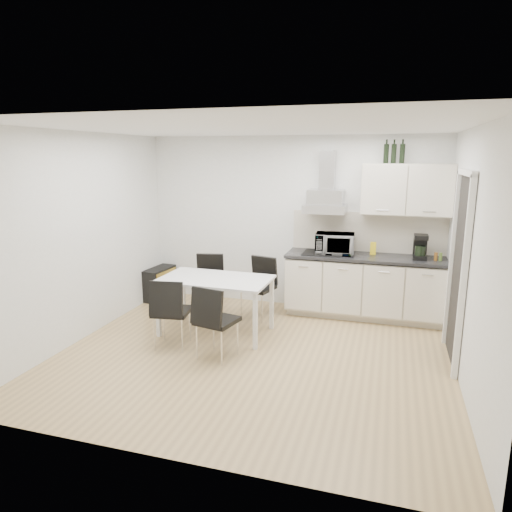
{
  "coord_description": "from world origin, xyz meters",
  "views": [
    {
      "loc": [
        1.46,
        -4.79,
        2.31
      ],
      "look_at": [
        -0.09,
        0.45,
        1.1
      ],
      "focal_mm": 32.0,
      "sensor_mm": 36.0,
      "label": 1
    }
  ],
  "objects_px": {
    "kitchenette": "(368,261)",
    "chair_near_left": "(172,312)",
    "chair_far_left": "(208,285)",
    "dining_table": "(216,284)",
    "chair_near_right": "(217,321)",
    "guitar_amp": "(160,283)",
    "floor_speaker": "(208,290)",
    "chair_far_right": "(258,289)"
  },
  "relations": [
    {
      "from": "chair_near_left",
      "to": "floor_speaker",
      "type": "relative_size",
      "value": 3.09
    },
    {
      "from": "dining_table",
      "to": "chair_far_left",
      "type": "bearing_deg",
      "value": 121.47
    },
    {
      "from": "kitchenette",
      "to": "chair_far_left",
      "type": "bearing_deg",
      "value": -166.11
    },
    {
      "from": "chair_far_right",
      "to": "chair_near_right",
      "type": "xyz_separation_m",
      "value": [
        -0.07,
        -1.4,
        0.0
      ]
    },
    {
      "from": "kitchenette",
      "to": "chair_near_left",
      "type": "height_order",
      "value": "kitchenette"
    },
    {
      "from": "chair_far_right",
      "to": "floor_speaker",
      "type": "relative_size",
      "value": 3.09
    },
    {
      "from": "chair_far_right",
      "to": "floor_speaker",
      "type": "bearing_deg",
      "value": -18.79
    },
    {
      "from": "dining_table",
      "to": "guitar_amp",
      "type": "height_order",
      "value": "dining_table"
    },
    {
      "from": "dining_table",
      "to": "floor_speaker",
      "type": "xyz_separation_m",
      "value": [
        -0.68,
        1.36,
        -0.53
      ]
    },
    {
      "from": "chair_near_left",
      "to": "chair_far_right",
      "type": "bearing_deg",
      "value": 51.9
    },
    {
      "from": "dining_table",
      "to": "chair_near_right",
      "type": "relative_size",
      "value": 1.64
    },
    {
      "from": "chair_near_left",
      "to": "floor_speaker",
      "type": "distance_m",
      "value": 1.98
    },
    {
      "from": "chair_far_right",
      "to": "chair_near_right",
      "type": "height_order",
      "value": "same"
    },
    {
      "from": "guitar_amp",
      "to": "floor_speaker",
      "type": "distance_m",
      "value": 0.8
    },
    {
      "from": "kitchenette",
      "to": "guitar_amp",
      "type": "relative_size",
      "value": 3.92
    },
    {
      "from": "dining_table",
      "to": "chair_far_right",
      "type": "relative_size",
      "value": 1.64
    },
    {
      "from": "dining_table",
      "to": "chair_near_right",
      "type": "distance_m",
      "value": 0.8
    },
    {
      "from": "kitchenette",
      "to": "dining_table",
      "type": "height_order",
      "value": "kitchenette"
    },
    {
      "from": "dining_table",
      "to": "chair_far_right",
      "type": "height_order",
      "value": "chair_far_right"
    },
    {
      "from": "kitchenette",
      "to": "guitar_amp",
      "type": "height_order",
      "value": "kitchenette"
    },
    {
      "from": "chair_near_left",
      "to": "chair_near_right",
      "type": "height_order",
      "value": "same"
    },
    {
      "from": "kitchenette",
      "to": "dining_table",
      "type": "xyz_separation_m",
      "value": [
        -1.86,
        -1.2,
        -0.16
      ]
    },
    {
      "from": "chair_far_left",
      "to": "chair_far_right",
      "type": "height_order",
      "value": "same"
    },
    {
      "from": "kitchenette",
      "to": "chair_near_left",
      "type": "relative_size",
      "value": 2.86
    },
    {
      "from": "chair_near_left",
      "to": "guitar_amp",
      "type": "xyz_separation_m",
      "value": [
        -1.08,
        1.68,
        -0.18
      ]
    },
    {
      "from": "dining_table",
      "to": "chair_near_right",
      "type": "height_order",
      "value": "chair_near_right"
    },
    {
      "from": "dining_table",
      "to": "chair_near_right",
      "type": "bearing_deg",
      "value": -66.08
    },
    {
      "from": "dining_table",
      "to": "chair_near_right",
      "type": "xyz_separation_m",
      "value": [
        0.29,
        -0.71,
        -0.23
      ]
    },
    {
      "from": "kitchenette",
      "to": "chair_near_left",
      "type": "xyz_separation_m",
      "value": [
        -2.21,
        -1.77,
        -0.39
      ]
    },
    {
      "from": "kitchenette",
      "to": "chair_far_left",
      "type": "height_order",
      "value": "kitchenette"
    },
    {
      "from": "chair_far_right",
      "to": "guitar_amp",
      "type": "bearing_deg",
      "value": 0.74
    },
    {
      "from": "chair_near_right",
      "to": "guitar_amp",
      "type": "relative_size",
      "value": 1.37
    },
    {
      "from": "dining_table",
      "to": "chair_far_left",
      "type": "distance_m",
      "value": 0.78
    },
    {
      "from": "chair_near_left",
      "to": "chair_near_right",
      "type": "relative_size",
      "value": 1.0
    },
    {
      "from": "floor_speaker",
      "to": "chair_near_left",
      "type": "bearing_deg",
      "value": -76.51
    },
    {
      "from": "chair_far_left",
      "to": "chair_near_right",
      "type": "xyz_separation_m",
      "value": [
        0.66,
        -1.35,
        0.0
      ]
    },
    {
      "from": "kitchenette",
      "to": "dining_table",
      "type": "bearing_deg",
      "value": -147.29
    },
    {
      "from": "floor_speaker",
      "to": "chair_near_right",
      "type": "bearing_deg",
      "value": -61.05
    },
    {
      "from": "chair_near_right",
      "to": "floor_speaker",
      "type": "xyz_separation_m",
      "value": [
        -0.97,
        2.07,
        -0.3
      ]
    },
    {
      "from": "chair_far_right",
      "to": "kitchenette",
      "type": "bearing_deg",
      "value": -147.52
    },
    {
      "from": "dining_table",
      "to": "guitar_amp",
      "type": "relative_size",
      "value": 2.24
    },
    {
      "from": "floor_speaker",
      "to": "dining_table",
      "type": "bearing_deg",
      "value": -59.72
    }
  ]
}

